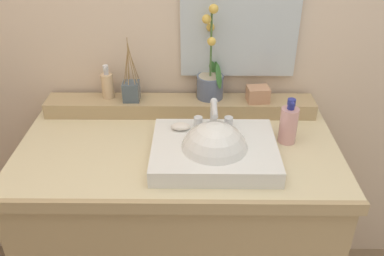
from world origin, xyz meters
name	(u,v)px	position (x,y,z in m)	size (l,w,h in m)	color
vanity_cabinet	(180,232)	(0.00, 0.00, 0.44)	(1.16, 0.64, 0.88)	tan
back_ledge	(180,106)	(0.00, 0.24, 0.90)	(1.09, 0.12, 0.06)	tan
sink_basin	(214,153)	(0.13, -0.09, 0.90)	(0.43, 0.34, 0.27)	white
soap_bar	(181,126)	(0.01, 0.01, 0.94)	(0.07, 0.04, 0.02)	silver
potted_plant	(210,78)	(0.12, 0.27, 1.02)	(0.11, 0.11, 0.38)	slate
soap_dispenser	(107,85)	(-0.29, 0.26, 0.99)	(0.05, 0.05, 0.14)	#D8B388
reed_diffuser	(131,90)	(-0.19, 0.24, 0.98)	(0.06, 0.08, 0.26)	#47545E
trinket_box	(258,94)	(0.31, 0.23, 0.97)	(0.09, 0.07, 0.06)	tan
lotion_bottle	(289,124)	(0.40, 0.03, 0.95)	(0.06, 0.07, 0.17)	#DA9D99
mirror	(241,1)	(0.23, 0.31, 1.31)	(0.46, 0.02, 0.60)	silver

